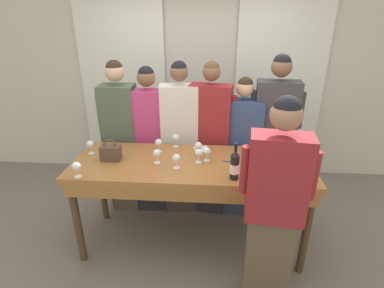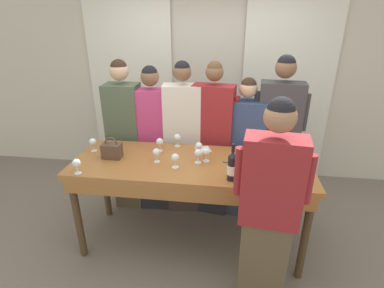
{
  "view_description": "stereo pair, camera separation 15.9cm",
  "coord_description": "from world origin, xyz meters",
  "px_view_note": "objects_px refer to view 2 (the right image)",
  "views": [
    {
      "loc": [
        0.19,
        -2.52,
        2.25
      ],
      "look_at": [
        0.0,
        0.08,
        1.11
      ],
      "focal_mm": 28.0,
      "sensor_mm": 36.0,
      "label": 1
    },
    {
      "loc": [
        0.35,
        -2.51,
        2.25
      ],
      "look_at": [
        0.0,
        0.08,
        1.11
      ],
      "focal_mm": 28.0,
      "sensor_mm": 36.0,
      "label": 2
    }
  ],
  "objects_px": {
    "wine_glass_front_left": "(177,138)",
    "wine_glass_back_left": "(199,146)",
    "wine_glass_back_mid": "(206,152)",
    "guest_pink_top": "(153,140)",
    "handbag": "(112,150)",
    "wine_glass_front_right": "(160,142)",
    "wine_glass_back_right": "(198,153)",
    "wine_glass_near_host": "(175,158)",
    "tasting_bar": "(191,172)",
    "guest_navy_coat": "(244,151)",
    "wine_glass_front_mid": "(252,158)",
    "guest_olive_jacket": "(125,136)",
    "wine_glass_center_mid": "(93,142)",
    "wine_bottle": "(232,167)",
    "guest_cream_sweater": "(183,139)",
    "guest_beige_cap": "(277,141)",
    "host_pouring": "(269,211)",
    "wine_glass_center_right": "(76,164)",
    "wine_glass_center_left": "(156,153)",
    "guest_striped_shirt": "(212,141)"
  },
  "relations": [
    {
      "from": "wine_glass_front_left",
      "to": "wine_glass_back_left",
      "type": "height_order",
      "value": "same"
    },
    {
      "from": "wine_glass_center_mid",
      "to": "guest_navy_coat",
      "type": "bearing_deg",
      "value": 17.54
    },
    {
      "from": "wine_glass_front_mid",
      "to": "guest_olive_jacket",
      "type": "bearing_deg",
      "value": 156.15
    },
    {
      "from": "handbag",
      "to": "wine_glass_front_mid",
      "type": "bearing_deg",
      "value": -0.82
    },
    {
      "from": "wine_glass_center_left",
      "to": "wine_glass_back_mid",
      "type": "bearing_deg",
      "value": 9.41
    },
    {
      "from": "guest_beige_cap",
      "to": "wine_glass_center_left",
      "type": "bearing_deg",
      "value": -151.6
    },
    {
      "from": "wine_glass_front_right",
      "to": "guest_pink_top",
      "type": "relative_size",
      "value": 0.08
    },
    {
      "from": "wine_bottle",
      "to": "wine_glass_front_left",
      "type": "relative_size",
      "value": 2.4
    },
    {
      "from": "wine_glass_front_left",
      "to": "wine_bottle",
      "type": "bearing_deg",
      "value": -47.39
    },
    {
      "from": "wine_bottle",
      "to": "wine_glass_front_right",
      "type": "distance_m",
      "value": 0.88
    },
    {
      "from": "tasting_bar",
      "to": "wine_glass_center_right",
      "type": "bearing_deg",
      "value": -161.17
    },
    {
      "from": "handbag",
      "to": "guest_cream_sweater",
      "type": "bearing_deg",
      "value": 45.59
    },
    {
      "from": "wine_glass_front_left",
      "to": "handbag",
      "type": "bearing_deg",
      "value": -148.65
    },
    {
      "from": "wine_glass_front_left",
      "to": "wine_glass_front_right",
      "type": "xyz_separation_m",
      "value": [
        -0.16,
        -0.14,
        0.0
      ]
    },
    {
      "from": "wine_glass_front_left",
      "to": "wine_glass_near_host",
      "type": "distance_m",
      "value": 0.48
    },
    {
      "from": "wine_glass_front_mid",
      "to": "guest_beige_cap",
      "type": "bearing_deg",
      "value": 64.37
    },
    {
      "from": "guest_pink_top",
      "to": "guest_beige_cap",
      "type": "relative_size",
      "value": 0.93
    },
    {
      "from": "guest_beige_cap",
      "to": "host_pouring",
      "type": "distance_m",
      "value": 1.26
    },
    {
      "from": "guest_beige_cap",
      "to": "wine_glass_front_mid",
      "type": "bearing_deg",
      "value": -115.63
    },
    {
      "from": "handbag",
      "to": "wine_glass_front_left",
      "type": "height_order",
      "value": "handbag"
    },
    {
      "from": "wine_glass_center_mid",
      "to": "wine_glass_center_right",
      "type": "bearing_deg",
      "value": -82.41
    },
    {
      "from": "handbag",
      "to": "guest_beige_cap",
      "type": "height_order",
      "value": "guest_beige_cap"
    },
    {
      "from": "wine_glass_center_mid",
      "to": "wine_glass_near_host",
      "type": "bearing_deg",
      "value": -15.33
    },
    {
      "from": "wine_glass_center_left",
      "to": "guest_beige_cap",
      "type": "distance_m",
      "value": 1.35
    },
    {
      "from": "wine_glass_back_left",
      "to": "host_pouring",
      "type": "xyz_separation_m",
      "value": [
        0.6,
        -0.8,
        -0.13
      ]
    },
    {
      "from": "wine_glass_front_left",
      "to": "wine_glass_back_right",
      "type": "distance_m",
      "value": 0.44
    },
    {
      "from": "wine_glass_back_mid",
      "to": "guest_pink_top",
      "type": "xyz_separation_m",
      "value": [
        -0.66,
        0.57,
        -0.15
      ]
    },
    {
      "from": "wine_glass_front_right",
      "to": "wine_glass_back_right",
      "type": "height_order",
      "value": "same"
    },
    {
      "from": "wine_glass_back_left",
      "to": "wine_glass_near_host",
      "type": "bearing_deg",
      "value": -122.77
    },
    {
      "from": "wine_glass_center_mid",
      "to": "guest_beige_cap",
      "type": "relative_size",
      "value": 0.07
    },
    {
      "from": "wine_glass_back_mid",
      "to": "guest_cream_sweater",
      "type": "bearing_deg",
      "value": 119.04
    },
    {
      "from": "guest_olive_jacket",
      "to": "wine_glass_center_right",
      "type": "bearing_deg",
      "value": -95.94
    },
    {
      "from": "host_pouring",
      "to": "tasting_bar",
      "type": "bearing_deg",
      "value": 136.9
    },
    {
      "from": "wine_glass_center_right",
      "to": "guest_striped_shirt",
      "type": "xyz_separation_m",
      "value": [
        1.12,
        0.95,
        -0.13
      ]
    },
    {
      "from": "wine_glass_front_left",
      "to": "wine_glass_back_mid",
      "type": "height_order",
      "value": "same"
    },
    {
      "from": "wine_glass_center_left",
      "to": "guest_striped_shirt",
      "type": "bearing_deg",
      "value": 53.01
    },
    {
      "from": "wine_glass_center_mid",
      "to": "wine_glass_back_right",
      "type": "height_order",
      "value": "same"
    },
    {
      "from": "guest_pink_top",
      "to": "guest_olive_jacket",
      "type": "bearing_deg",
      "value": 180.0
    },
    {
      "from": "wine_glass_back_mid",
      "to": "guest_beige_cap",
      "type": "relative_size",
      "value": 0.07
    },
    {
      "from": "wine_glass_center_left",
      "to": "wine_glass_near_host",
      "type": "relative_size",
      "value": 1.0
    },
    {
      "from": "wine_glass_center_right",
      "to": "wine_glass_near_host",
      "type": "bearing_deg",
      "value": 14.86
    },
    {
      "from": "wine_bottle",
      "to": "host_pouring",
      "type": "height_order",
      "value": "host_pouring"
    },
    {
      "from": "wine_glass_back_right",
      "to": "wine_glass_near_host",
      "type": "xyz_separation_m",
      "value": [
        -0.19,
        -0.12,
        -0.0
      ]
    },
    {
      "from": "wine_glass_back_right",
      "to": "guest_navy_coat",
      "type": "bearing_deg",
      "value": 53.4
    },
    {
      "from": "tasting_bar",
      "to": "guest_navy_coat",
      "type": "distance_m",
      "value": 0.81
    },
    {
      "from": "tasting_bar",
      "to": "wine_bottle",
      "type": "relative_size",
      "value": 6.81
    },
    {
      "from": "wine_glass_front_left",
      "to": "wine_glass_front_mid",
      "type": "height_order",
      "value": "same"
    },
    {
      "from": "handbag",
      "to": "wine_glass_front_right",
      "type": "distance_m",
      "value": 0.48
    },
    {
      "from": "tasting_bar",
      "to": "wine_glass_back_left",
      "type": "xyz_separation_m",
      "value": [
        0.06,
        0.18,
        0.2
      ]
    },
    {
      "from": "tasting_bar",
      "to": "guest_beige_cap",
      "type": "distance_m",
      "value": 1.08
    }
  ]
}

